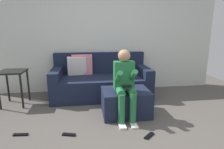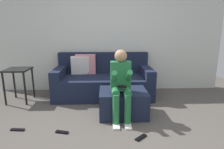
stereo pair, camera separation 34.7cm
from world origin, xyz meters
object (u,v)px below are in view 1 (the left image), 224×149
(remote_near_ottoman, at_px, (149,136))
(remote_under_side_table, at_px, (21,135))
(side_table, at_px, (13,77))
(couch_sectional, at_px, (100,81))
(person_seated, at_px, (125,82))
(ottoman, at_px, (126,102))
(remote_by_storage_bin, at_px, (69,135))

(remote_near_ottoman, distance_m, remote_under_side_table, 1.76)
(side_table, relative_size, remote_near_ottoman, 3.46)
(couch_sectional, bearing_deg, person_seated, -75.85)
(couch_sectional, xyz_separation_m, person_seated, (0.30, -1.19, 0.30))
(remote_under_side_table, bearing_deg, couch_sectional, 56.43)
(couch_sectional, relative_size, side_table, 3.05)
(ottoman, bearing_deg, remote_near_ottoman, -77.16)
(remote_near_ottoman, bearing_deg, remote_by_storage_bin, 128.62)
(side_table, distance_m, remote_under_side_table, 1.37)
(remote_under_side_table, bearing_deg, remote_by_storage_bin, -2.41)
(ottoman, relative_size, person_seated, 0.71)
(person_seated, bearing_deg, side_table, 155.98)
(remote_by_storage_bin, bearing_deg, remote_near_ottoman, 6.17)
(remote_under_side_table, bearing_deg, side_table, 116.32)
(ottoman, xyz_separation_m, person_seated, (-0.05, -0.17, 0.41))
(person_seated, distance_m, remote_under_side_table, 1.66)
(remote_near_ottoman, bearing_deg, ottoman, 60.80)
(person_seated, xyz_separation_m, side_table, (-1.97, 0.88, -0.08))
(couch_sectional, xyz_separation_m, remote_by_storage_bin, (-0.56, -1.59, -0.31))
(side_table, distance_m, remote_by_storage_bin, 1.77)
(person_seated, height_order, side_table, person_seated)
(couch_sectional, distance_m, person_seated, 1.26)
(person_seated, xyz_separation_m, remote_under_side_table, (-1.51, -0.31, -0.61))
(side_table, distance_m, remote_near_ottoman, 2.68)
(ottoman, distance_m, remote_under_side_table, 1.65)
(ottoman, height_order, remote_under_side_table, ottoman)
(side_table, bearing_deg, remote_near_ottoman, -33.61)
(couch_sectional, bearing_deg, remote_near_ottoman, -73.49)
(person_seated, xyz_separation_m, remote_near_ottoman, (0.22, -0.58, -0.61))
(ottoman, xyz_separation_m, remote_near_ottoman, (0.17, -0.75, -0.20))
(ottoman, height_order, side_table, side_table)
(remote_near_ottoman, bearing_deg, person_seated, 69.13)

